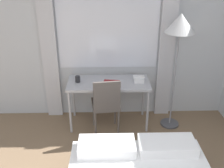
{
  "coord_description": "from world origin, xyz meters",
  "views": [
    {
      "loc": [
        -0.07,
        -0.58,
        2.4
      ],
      "look_at": [
        0.01,
        2.63,
        0.89
      ],
      "focal_mm": 42.0,
      "sensor_mm": 36.0,
      "label": 1
    }
  ],
  "objects_px": {
    "telephone": "(139,79)",
    "book": "(111,83)",
    "desk": "(109,85)",
    "desk_chair": "(106,103)",
    "mug": "(78,79)",
    "standing_lamp": "(180,30)"
  },
  "relations": [
    {
      "from": "desk_chair",
      "to": "telephone",
      "type": "bearing_deg",
      "value": 23.2
    },
    {
      "from": "desk_chair",
      "to": "book",
      "type": "distance_m",
      "value": 0.31
    },
    {
      "from": "book",
      "to": "mug",
      "type": "xyz_separation_m",
      "value": [
        -0.51,
        0.08,
        0.03
      ]
    },
    {
      "from": "desk_chair",
      "to": "mug",
      "type": "distance_m",
      "value": 0.57
    },
    {
      "from": "mug",
      "to": "telephone",
      "type": "bearing_deg",
      "value": 0.47
    },
    {
      "from": "telephone",
      "to": "book",
      "type": "bearing_deg",
      "value": -167.51
    },
    {
      "from": "telephone",
      "to": "mug",
      "type": "xyz_separation_m",
      "value": [
        -0.92,
        -0.01,
        0.01
      ]
    },
    {
      "from": "desk",
      "to": "telephone",
      "type": "distance_m",
      "value": 0.47
    },
    {
      "from": "desk_chair",
      "to": "book",
      "type": "relative_size",
      "value": 3.41
    },
    {
      "from": "desk",
      "to": "book",
      "type": "xyz_separation_m",
      "value": [
        0.04,
        -0.08,
        0.08
      ]
    },
    {
      "from": "desk",
      "to": "telephone",
      "type": "height_order",
      "value": "telephone"
    },
    {
      "from": "desk",
      "to": "telephone",
      "type": "bearing_deg",
      "value": 1.11
    },
    {
      "from": "desk",
      "to": "standing_lamp",
      "type": "xyz_separation_m",
      "value": [
        0.98,
        -0.07,
        0.86
      ]
    },
    {
      "from": "desk",
      "to": "standing_lamp",
      "type": "distance_m",
      "value": 1.31
    },
    {
      "from": "telephone",
      "to": "mug",
      "type": "distance_m",
      "value": 0.92
    },
    {
      "from": "telephone",
      "to": "desk",
      "type": "bearing_deg",
      "value": -178.89
    },
    {
      "from": "desk",
      "to": "desk_chair",
      "type": "xyz_separation_m",
      "value": [
        -0.04,
        -0.28,
        -0.15
      ]
    },
    {
      "from": "desk",
      "to": "book",
      "type": "relative_size",
      "value": 4.61
    },
    {
      "from": "telephone",
      "to": "mug",
      "type": "bearing_deg",
      "value": -179.53
    },
    {
      "from": "standing_lamp",
      "to": "book",
      "type": "relative_size",
      "value": 6.58
    },
    {
      "from": "desk_chair",
      "to": "desk",
      "type": "bearing_deg",
      "value": 74.66
    },
    {
      "from": "telephone",
      "to": "book",
      "type": "height_order",
      "value": "telephone"
    }
  ]
}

